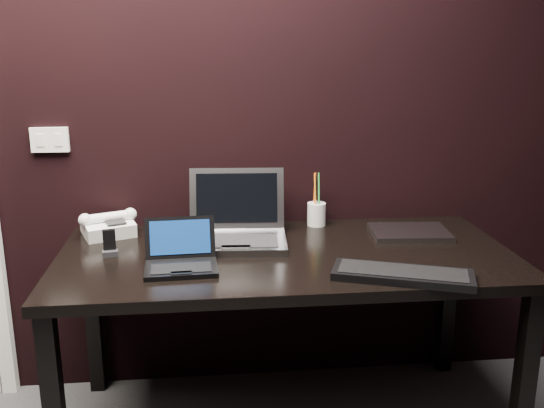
{
  "coord_description": "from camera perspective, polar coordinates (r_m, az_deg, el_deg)",
  "views": [
    {
      "loc": [
        0.02,
        -0.73,
        1.51
      ],
      "look_at": [
        0.24,
        1.35,
        0.94
      ],
      "focal_mm": 40.0,
      "sensor_mm": 36.0,
      "label": 1
    }
  ],
  "objects": [
    {
      "name": "wall_switch",
      "position": [
        2.63,
        -20.19,
        5.7
      ],
      "size": [
        0.15,
        0.02,
        0.1
      ],
      "color": "silver",
      "rests_on": "wall_back"
    },
    {
      "name": "silver_laptop",
      "position": [
        2.39,
        -3.35,
        -2.4
      ],
      "size": [
        0.41,
        0.37,
        0.27
      ],
      "color": "gray",
      "rests_on": "desk"
    },
    {
      "name": "mobile_phone",
      "position": [
        2.32,
        -15.04,
        -3.8
      ],
      "size": [
        0.06,
        0.05,
        0.1
      ],
      "color": "black",
      "rests_on": "desk"
    },
    {
      "name": "netbook",
      "position": [
        2.14,
        -8.57,
        -5.16
      ],
      "size": [
        0.26,
        0.23,
        0.16
      ],
      "color": "black",
      "rests_on": "desk"
    },
    {
      "name": "desk_phone",
      "position": [
        2.55,
        -15.16,
        -1.97
      ],
      "size": [
        0.24,
        0.23,
        0.12
      ],
      "color": "silver",
      "rests_on": "desk"
    },
    {
      "name": "desk",
      "position": [
        2.31,
        1.33,
        -6.37
      ],
      "size": [
        1.7,
        0.8,
        0.74
      ],
      "color": "black",
      "rests_on": "ground"
    },
    {
      "name": "pen_cup",
      "position": [
        2.6,
        4.21,
        -0.86
      ],
      "size": [
        0.1,
        0.1,
        0.23
      ],
      "color": "silver",
      "rests_on": "desk"
    },
    {
      "name": "wall_back",
      "position": [
        2.54,
        -6.6,
        10.32
      ],
      "size": [
        4.0,
        0.0,
        4.0
      ],
      "primitive_type": "plane",
      "rotation": [
        1.57,
        0.0,
        0.0
      ],
      "color": "black",
      "rests_on": "ground"
    },
    {
      "name": "ext_keyboard",
      "position": [
        2.08,
        12.19,
        -6.5
      ],
      "size": [
        0.49,
        0.31,
        0.03
      ],
      "color": "black",
      "rests_on": "desk"
    },
    {
      "name": "closed_laptop",
      "position": [
        2.54,
        12.81,
        -2.61
      ],
      "size": [
        0.33,
        0.25,
        0.02
      ],
      "color": "#9A999F",
      "rests_on": "desk"
    }
  ]
}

